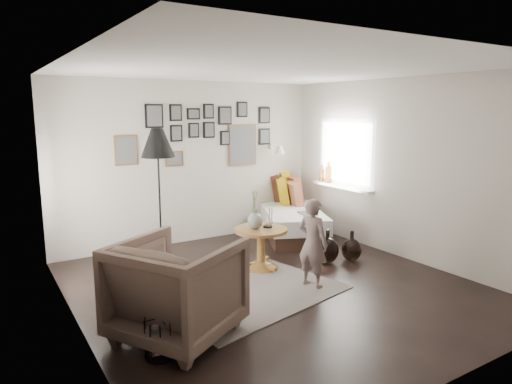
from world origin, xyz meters
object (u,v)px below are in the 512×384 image
floor_lamp (158,148)px  magazine_basket (161,337)px  daybed (287,215)px  child (313,243)px  armchair (177,289)px  demijohn_small (351,250)px  pedestal_table (261,250)px  vase (255,217)px  demijohn_large (327,250)px

floor_lamp → magazine_basket: 2.76m
magazine_basket → daybed: bearing=39.5°
floor_lamp → child: bearing=-50.7°
armchair → magazine_basket: bearing=103.8°
armchair → demijohn_small: (2.97, 0.76, -0.31)m
armchair → child: bearing=-110.7°
daybed → magazine_basket: size_ratio=6.48×
demijohn_small → child: (-1.08, -0.45, 0.38)m
magazine_basket → child: size_ratio=0.32×
pedestal_table → demijohn_small: bearing=-18.4°
pedestal_table → demijohn_small: (1.27, -0.42, -0.09)m
demijohn_small → child: 1.23m
vase → floor_lamp: (-1.06, 0.73, 0.92)m
magazine_basket → child: bearing=14.8°
vase → magazine_basket: 2.44m
vase → magazine_basket: size_ratio=1.45×
pedestal_table → floor_lamp: bearing=146.7°
child → magazine_basket: bearing=86.9°
floor_lamp → magazine_basket: floor_lamp is taller
child → floor_lamp: bearing=21.4°
magazine_basket → child: child is taller
pedestal_table → vase: bearing=166.0°
floor_lamp → demijohn_large: 2.73m
magazine_basket → vase: bearing=37.8°
floor_lamp → demijohn_large: floor_lamp is taller
armchair → child: 1.91m
pedestal_table → magazine_basket: (-1.96, -1.44, -0.09)m
demijohn_small → vase: bearing=161.9°
vase → floor_lamp: 1.58m
vase → demijohn_large: bearing=-17.8°
demijohn_large → pedestal_table: bearing=161.9°
armchair → demijohn_small: size_ratio=2.36×
magazine_basket → demijohn_small: size_ratio=0.79×
armchair → demijohn_large: (2.62, 0.88, -0.29)m
demijohn_small → magazine_basket: bearing=-162.5°
armchair → daybed: bearing=-81.1°
daybed → child: bearing=-93.8°
vase → demijohn_small: size_ratio=1.15×
pedestal_table → demijohn_small: size_ratio=1.62×
vase → daybed: size_ratio=0.22×
floor_lamp → magazine_basket: size_ratio=5.39×
pedestal_table → demijohn_large: pedestal_table is taller
vase → magazine_basket: bearing=-142.2°
armchair → magazine_basket: (-0.26, -0.25, -0.30)m
magazine_basket → pedestal_table: bearing=36.3°
vase → child: size_ratio=0.47×
pedestal_table → armchair: (-1.70, -1.19, 0.22)m
vase → armchair: 2.03m
daybed → armchair: size_ratio=2.18×
daybed → pedestal_table: bearing=-111.7°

